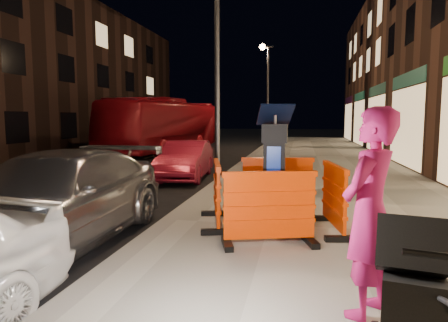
% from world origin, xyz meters
% --- Properties ---
extents(ground_plane, '(120.00, 120.00, 0.00)m').
position_xyz_m(ground_plane, '(0.00, 0.00, 0.00)').
color(ground_plane, black).
rests_on(ground_plane, ground).
extents(sidewalk, '(6.00, 60.00, 0.15)m').
position_xyz_m(sidewalk, '(3.00, 0.00, 0.07)').
color(sidewalk, gray).
rests_on(sidewalk, ground).
extents(kerb, '(0.30, 60.00, 0.15)m').
position_xyz_m(kerb, '(0.00, 0.00, 0.07)').
color(kerb, slate).
rests_on(kerb, ground).
extents(parking_kiosk, '(0.70, 0.70, 1.89)m').
position_xyz_m(parking_kiosk, '(1.85, -0.13, 1.09)').
color(parking_kiosk, black).
rests_on(parking_kiosk, sidewalk).
extents(barrier_front, '(1.45, 0.92, 1.05)m').
position_xyz_m(barrier_front, '(1.85, -1.08, 0.68)').
color(barrier_front, '#E83700').
rests_on(barrier_front, sidewalk).
extents(barrier_back, '(1.42, 0.75, 1.05)m').
position_xyz_m(barrier_back, '(1.85, 0.82, 0.68)').
color(barrier_back, '#E83700').
rests_on(barrier_back, sidewalk).
extents(barrier_kerbside, '(0.86, 1.44, 1.05)m').
position_xyz_m(barrier_kerbside, '(0.90, -0.13, 0.68)').
color(barrier_kerbside, '#E83700').
rests_on(barrier_kerbside, sidewalk).
extents(barrier_bldgside, '(0.78, 1.43, 1.05)m').
position_xyz_m(barrier_bldgside, '(2.80, -0.13, 0.68)').
color(barrier_bldgside, '#E83700').
rests_on(barrier_bldgside, sidewalk).
extents(car_silver, '(2.06, 4.92, 1.42)m').
position_xyz_m(car_silver, '(-1.40, -1.24, 0.00)').
color(car_silver, '#9F9FA3').
rests_on(car_silver, ground).
extents(car_red, '(1.55, 3.72, 1.20)m').
position_xyz_m(car_red, '(-1.30, 5.50, 0.00)').
color(car_red, maroon).
rests_on(car_red, ground).
extents(bus_doubledecker, '(3.66, 10.74, 2.93)m').
position_xyz_m(bus_doubledecker, '(-5.01, 14.45, 0.00)').
color(bus_doubledecker, maroon).
rests_on(bus_doubledecker, ground).
extents(man, '(0.75, 0.83, 1.90)m').
position_xyz_m(man, '(2.87, -2.89, 1.10)').
color(man, '#A21353').
rests_on(man, sidewalk).
extents(stroller, '(0.72, 0.95, 1.07)m').
position_xyz_m(stroller, '(3.07, -3.79, 0.69)').
color(stroller, black).
rests_on(stroller, sidewalk).
extents(street_lamp_mid, '(0.12, 0.12, 6.00)m').
position_xyz_m(street_lamp_mid, '(0.25, 3.00, 3.15)').
color(street_lamp_mid, '#3F3F44').
rests_on(street_lamp_mid, sidewalk).
extents(street_lamp_far, '(0.12, 0.12, 6.00)m').
position_xyz_m(street_lamp_far, '(0.25, 18.00, 3.15)').
color(street_lamp_far, '#3F3F44').
rests_on(street_lamp_far, sidewalk).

